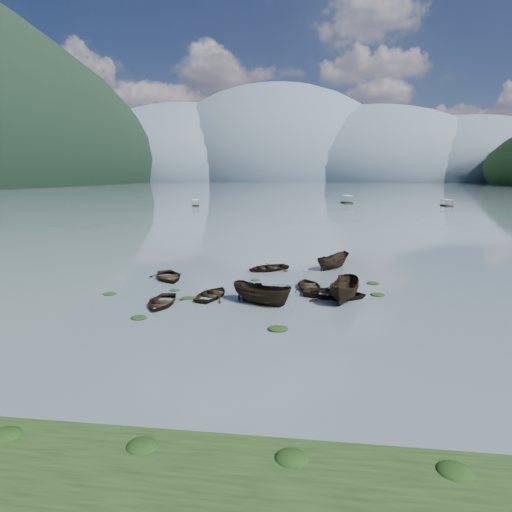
# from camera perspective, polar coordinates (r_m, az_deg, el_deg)

# --- Properties ---
(ground_plane) EXTENTS (2400.00, 2400.00, 0.00)m
(ground_plane) POSITION_cam_1_polar(r_m,az_deg,el_deg) (25.41, -3.23, -9.71)
(ground_plane) COLOR #516066
(near_shore) EXTENTS (60.00, 6.00, 0.50)m
(near_shore) POSITION_cam_1_polar(r_m,az_deg,el_deg) (13.69, -15.08, -30.73)
(near_shore) COLOR black
(near_shore) RESTS_ON ground
(haze_mtn_a) EXTENTS (520.00, 520.00, 280.00)m
(haze_mtn_a) POSITION_cam_1_polar(r_m,az_deg,el_deg) (960.45, -9.36, 10.56)
(haze_mtn_a) COLOR #475666
(haze_mtn_a) RESTS_ON ground
(haze_mtn_b) EXTENTS (520.00, 520.00, 340.00)m
(haze_mtn_b) POSITION_cam_1_polar(r_m,az_deg,el_deg) (925.63, 2.83, 10.67)
(haze_mtn_b) COLOR #475666
(haze_mtn_b) RESTS_ON ground
(haze_mtn_c) EXTENTS (520.00, 520.00, 260.00)m
(haze_mtn_c) POSITION_cam_1_polar(r_m,az_deg,el_deg) (933.33, 15.38, 10.30)
(haze_mtn_c) COLOR #475666
(haze_mtn_c) RESTS_ON ground
(haze_mtn_d) EXTENTS (520.00, 520.00, 220.00)m
(haze_mtn_d) POSITION_cam_1_polar(r_m,az_deg,el_deg) (975.91, 26.03, 9.60)
(haze_mtn_d) COLOR #475666
(haze_mtn_d) RESTS_ON ground
(rowboat_0) EXTENTS (3.01, 4.06, 0.81)m
(rowboat_0) POSITION_cam_1_polar(r_m,az_deg,el_deg) (29.83, -13.35, -6.79)
(rowboat_0) COLOR black
(rowboat_0) RESTS_ON ground
(rowboat_1) EXTENTS (3.67, 4.45, 0.80)m
(rowboat_1) POSITION_cam_1_polar(r_m,az_deg,el_deg) (31.05, -6.24, -5.82)
(rowboat_1) COLOR black
(rowboat_1) RESTS_ON ground
(rowboat_2) EXTENTS (5.11, 3.69, 1.85)m
(rowboat_2) POSITION_cam_1_polar(r_m,az_deg,el_deg) (29.15, 0.84, -6.90)
(rowboat_2) COLOR black
(rowboat_2) RESTS_ON ground
(rowboat_3) EXTENTS (3.35, 4.30, 0.81)m
(rowboat_3) POSITION_cam_1_polar(r_m,az_deg,el_deg) (33.50, 7.55, -4.58)
(rowboat_3) COLOR black
(rowboat_3) RESTS_ON ground
(rowboat_4) EXTENTS (5.29, 4.15, 1.00)m
(rowboat_4) POSITION_cam_1_polar(r_m,az_deg,el_deg) (31.33, 11.11, -5.82)
(rowboat_4) COLOR black
(rowboat_4) RESTS_ON ground
(rowboat_5) EXTENTS (3.18, 5.28, 1.92)m
(rowboat_5) POSITION_cam_1_polar(r_m,az_deg,el_deg) (30.72, 12.55, -6.22)
(rowboat_5) COLOR black
(rowboat_5) RESTS_ON ground
(rowboat_6) EXTENTS (4.88, 5.33, 0.90)m
(rowboat_6) POSITION_cam_1_polar(r_m,az_deg,el_deg) (36.95, -12.37, -3.25)
(rowboat_6) COLOR black
(rowboat_6) RESTS_ON ground
(rowboat_7) EXTENTS (5.24, 4.92, 0.88)m
(rowboat_7) POSITION_cam_1_polar(r_m,az_deg,el_deg) (39.52, 1.70, -2.04)
(rowboat_7) COLOR black
(rowboat_7) RESTS_ON ground
(rowboat_8) EXTENTS (4.25, 4.53, 1.75)m
(rowboat_8) POSITION_cam_1_polar(r_m,az_deg,el_deg) (40.98, 10.92, -1.76)
(rowboat_8) COLOR black
(rowboat_8) RESTS_ON ground
(weed_clump_0) EXTENTS (1.07, 0.88, 0.23)m
(weed_clump_0) POSITION_cam_1_polar(r_m,az_deg,el_deg) (27.42, -16.39, -8.57)
(weed_clump_0) COLOR black
(weed_clump_0) RESTS_ON ground
(weed_clump_1) EXTENTS (0.98, 0.78, 0.22)m
(weed_clump_1) POSITION_cam_1_polar(r_m,az_deg,el_deg) (30.89, -9.72, -6.01)
(weed_clump_1) COLOR black
(weed_clump_1) RESTS_ON ground
(weed_clump_2) EXTENTS (1.25, 1.00, 0.27)m
(weed_clump_2) POSITION_cam_1_polar(r_m,az_deg,el_deg) (24.54, 3.17, -10.49)
(weed_clump_2) COLOR black
(weed_clump_2) RESTS_ON ground
(weed_clump_3) EXTENTS (0.86, 0.73, 0.19)m
(weed_clump_3) POSITION_cam_1_polar(r_m,az_deg,el_deg) (35.65, -0.04, -3.51)
(weed_clump_3) COLOR black
(weed_clump_3) RESTS_ON ground
(weed_clump_4) EXTENTS (1.14, 0.91, 0.24)m
(weed_clump_4) POSITION_cam_1_polar(r_m,az_deg,el_deg) (32.66, 16.97, -5.40)
(weed_clump_4) COLOR black
(weed_clump_4) RESTS_ON ground
(weed_clump_5) EXTENTS (1.07, 0.87, 0.23)m
(weed_clump_5) POSITION_cam_1_polar(r_m,az_deg,el_deg) (33.51, -20.17, -5.19)
(weed_clump_5) COLOR black
(weed_clump_5) RESTS_ON ground
(weed_clump_6) EXTENTS (0.88, 0.73, 0.18)m
(weed_clump_6) POSITION_cam_1_polar(r_m,az_deg,el_deg) (33.15, -11.56, -4.88)
(weed_clump_6) COLOR black
(weed_clump_6) RESTS_ON ground
(weed_clump_7) EXTENTS (1.10, 0.88, 0.24)m
(weed_clump_7) POSITION_cam_1_polar(r_m,az_deg,el_deg) (35.96, 16.38, -3.85)
(weed_clump_7) COLOR black
(weed_clump_7) RESTS_ON ground
(pontoon_left) EXTENTS (3.43, 5.49, 1.96)m
(pontoon_left) POSITION_cam_1_polar(r_m,az_deg,el_deg) (128.74, -8.61, 7.08)
(pontoon_left) COLOR black
(pontoon_left) RESTS_ON ground
(pontoon_centre) EXTENTS (3.72, 7.05, 2.58)m
(pontoon_centre) POSITION_cam_1_polar(r_m,az_deg,el_deg) (145.08, 12.85, 7.38)
(pontoon_centre) COLOR black
(pontoon_centre) RESTS_ON ground
(pontoon_right) EXTENTS (2.37, 5.28, 1.99)m
(pontoon_right) POSITION_cam_1_polar(r_m,az_deg,el_deg) (140.72, 25.57, 6.46)
(pontoon_right) COLOR black
(pontoon_right) RESTS_ON ground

